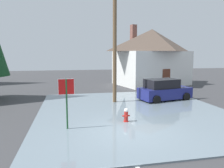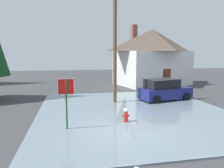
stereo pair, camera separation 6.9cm
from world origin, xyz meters
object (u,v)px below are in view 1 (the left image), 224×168
object	(u,v)px
utility_pole	(115,35)
parked_car	(164,90)
fire_hydrant	(126,116)
house	(151,56)
stop_sign_near	(66,94)

from	to	relation	value
utility_pole	parked_car	distance (m)	5.73
fire_hydrant	house	size ratio (longest dim) A/B	0.08
stop_sign_near	utility_pole	bearing A→B (deg)	56.86
stop_sign_near	utility_pole	distance (m)	7.04
utility_pole	house	xyz separation A→B (m)	(6.33, 8.77, -1.60)
fire_hydrant	parked_car	world-z (taller)	parked_car
fire_hydrant	house	bearing A→B (deg)	63.51
parked_car	utility_pole	bearing A→B (deg)	-179.40
fire_hydrant	house	distance (m)	15.39
utility_pole	house	size ratio (longest dim) A/B	1.00
house	parked_car	bearing A→B (deg)	-105.35
fire_hydrant	utility_pole	size ratio (longest dim) A/B	0.08
stop_sign_near	fire_hydrant	distance (m)	3.37
stop_sign_near	house	world-z (taller)	house
fire_hydrant	parked_car	size ratio (longest dim) A/B	0.18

